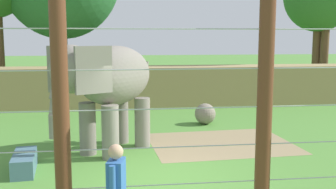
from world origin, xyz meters
TOP-DOWN VIEW (x-y plane):
  - ground_plane at (0.00, 0.00)m, footprint 120.00×120.00m
  - dirt_patch at (2.14, 2.85)m, footprint 4.36×3.50m
  - embankment_wall at (0.00, 10.06)m, footprint 36.00×1.80m
  - elephant at (-1.18, 2.28)m, footprint 3.18×3.53m
  - enrichment_ball at (2.25, 5.59)m, footprint 0.76×0.76m
  - cable_fence at (-0.08, -2.35)m, footprint 11.12×0.26m
  - feed_trough at (-3.17, 0.92)m, footprint 0.65×1.45m

SIDE VIEW (x-z plane):
  - ground_plane at x=0.00m, z-range 0.00..0.00m
  - dirt_patch at x=2.14m, z-range 0.00..0.01m
  - feed_trough at x=-3.17m, z-range 0.00..0.44m
  - enrichment_ball at x=2.25m, z-range 0.00..0.76m
  - embankment_wall at x=0.00m, z-range 0.00..1.79m
  - elephant at x=-1.18m, z-range 0.49..3.49m
  - cable_fence at x=-0.08m, z-range 0.01..4.13m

